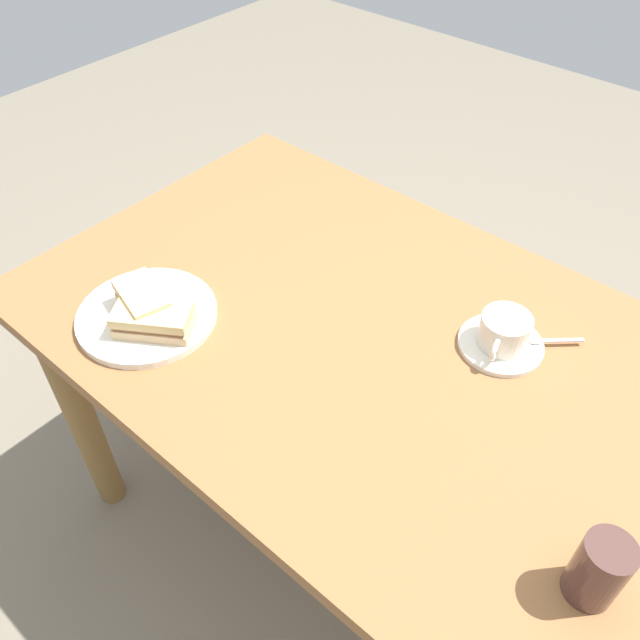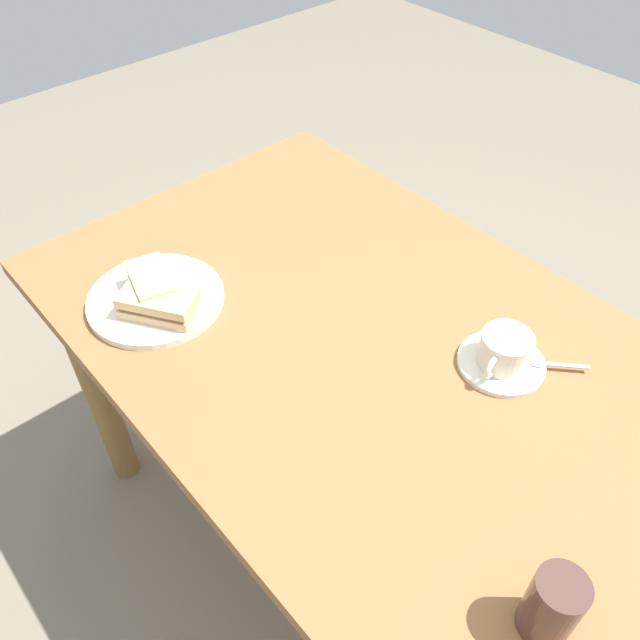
{
  "view_description": "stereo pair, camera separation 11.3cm",
  "coord_description": "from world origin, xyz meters",
  "px_view_note": "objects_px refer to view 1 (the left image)",
  "views": [
    {
      "loc": [
        -0.42,
        0.66,
        1.56
      ],
      "look_at": [
        0.1,
        0.05,
        0.77
      ],
      "focal_mm": 36.27,
      "sensor_mm": 36.0,
      "label": 1
    },
    {
      "loc": [
        -0.5,
        0.58,
        1.56
      ],
      "look_at": [
        0.1,
        0.05,
        0.77
      ],
      "focal_mm": 36.27,
      "sensor_mm": 36.0,
      "label": 2
    }
  ],
  "objects_px": {
    "coffee_saucer": "(500,344)",
    "spoon": "(546,340)",
    "dining_table": "(378,385)",
    "sandwich_front": "(143,302)",
    "sandwich_plate": "(147,315)",
    "sandwich_back": "(153,320)",
    "drinking_glass": "(599,570)",
    "coffee_cup": "(504,330)"
  },
  "relations": [
    {
      "from": "coffee_saucer",
      "to": "spoon",
      "type": "height_order",
      "value": "spoon"
    },
    {
      "from": "dining_table",
      "to": "coffee_saucer",
      "type": "relative_size",
      "value": 9.15
    },
    {
      "from": "coffee_saucer",
      "to": "spoon",
      "type": "xyz_separation_m",
      "value": [
        -0.06,
        -0.05,
        0.01
      ]
    },
    {
      "from": "coffee_saucer",
      "to": "dining_table",
      "type": "bearing_deg",
      "value": 38.17
    },
    {
      "from": "sandwich_front",
      "to": "sandwich_plate",
      "type": "bearing_deg",
      "value": -175.18
    },
    {
      "from": "sandwich_plate",
      "to": "sandwich_front",
      "type": "bearing_deg",
      "value": 4.82
    },
    {
      "from": "dining_table",
      "to": "sandwich_back",
      "type": "bearing_deg",
      "value": 37.75
    },
    {
      "from": "dining_table",
      "to": "drinking_glass",
      "type": "distance_m",
      "value": 0.52
    },
    {
      "from": "sandwich_front",
      "to": "drinking_glass",
      "type": "relative_size",
      "value": 1.19
    },
    {
      "from": "dining_table",
      "to": "drinking_glass",
      "type": "height_order",
      "value": "drinking_glass"
    },
    {
      "from": "coffee_cup",
      "to": "drinking_glass",
      "type": "bearing_deg",
      "value": 134.11
    },
    {
      "from": "drinking_glass",
      "to": "dining_table",
      "type": "bearing_deg",
      "value": -21.42
    },
    {
      "from": "coffee_saucer",
      "to": "coffee_cup",
      "type": "height_order",
      "value": "coffee_cup"
    },
    {
      "from": "drinking_glass",
      "to": "sandwich_back",
      "type": "bearing_deg",
      "value": 4.84
    },
    {
      "from": "dining_table",
      "to": "sandwich_plate",
      "type": "bearing_deg",
      "value": 32.38
    },
    {
      "from": "dining_table",
      "to": "sandwich_front",
      "type": "relative_size",
      "value": 10.26
    },
    {
      "from": "sandwich_plate",
      "to": "sandwich_back",
      "type": "relative_size",
      "value": 1.67
    },
    {
      "from": "dining_table",
      "to": "sandwich_plate",
      "type": "relative_size",
      "value": 5.33
    },
    {
      "from": "sandwich_plate",
      "to": "drinking_glass",
      "type": "xyz_separation_m",
      "value": [
        -0.82,
        -0.05,
        0.05
      ]
    },
    {
      "from": "sandwich_plate",
      "to": "drinking_glass",
      "type": "relative_size",
      "value": 2.29
    },
    {
      "from": "dining_table",
      "to": "coffee_saucer",
      "type": "bearing_deg",
      "value": -141.83
    },
    {
      "from": "sandwich_plate",
      "to": "sandwich_back",
      "type": "xyz_separation_m",
      "value": [
        -0.05,
        0.02,
        0.03
      ]
    },
    {
      "from": "dining_table",
      "to": "sandwich_back",
      "type": "relative_size",
      "value": 8.92
    },
    {
      "from": "dining_table",
      "to": "sandwich_plate",
      "type": "height_order",
      "value": "sandwich_plate"
    },
    {
      "from": "sandwich_plate",
      "to": "dining_table",
      "type": "bearing_deg",
      "value": -147.62
    },
    {
      "from": "sandwich_front",
      "to": "coffee_saucer",
      "type": "relative_size",
      "value": 0.89
    },
    {
      "from": "sandwich_plate",
      "to": "coffee_saucer",
      "type": "height_order",
      "value": "sandwich_plate"
    },
    {
      "from": "dining_table",
      "to": "coffee_cup",
      "type": "xyz_separation_m",
      "value": [
        -0.16,
        -0.12,
        0.16
      ]
    },
    {
      "from": "dining_table",
      "to": "coffee_cup",
      "type": "distance_m",
      "value": 0.26
    },
    {
      "from": "coffee_cup",
      "to": "spoon",
      "type": "distance_m",
      "value": 0.08
    },
    {
      "from": "coffee_cup",
      "to": "drinking_glass",
      "type": "xyz_separation_m",
      "value": [
        -0.29,
        0.3,
        0.01
      ]
    },
    {
      "from": "sandwich_front",
      "to": "spoon",
      "type": "xyz_separation_m",
      "value": [
        -0.58,
        -0.41,
        -0.03
      ]
    },
    {
      "from": "coffee_saucer",
      "to": "drinking_glass",
      "type": "relative_size",
      "value": 1.33
    },
    {
      "from": "sandwich_front",
      "to": "coffee_saucer",
      "type": "xyz_separation_m",
      "value": [
        -0.52,
        -0.36,
        -0.03
      ]
    },
    {
      "from": "coffee_cup",
      "to": "spoon",
      "type": "height_order",
      "value": "coffee_cup"
    },
    {
      "from": "dining_table",
      "to": "spoon",
      "type": "height_order",
      "value": "spoon"
    },
    {
      "from": "sandwich_front",
      "to": "drinking_glass",
      "type": "bearing_deg",
      "value": -176.5
    },
    {
      "from": "coffee_saucer",
      "to": "spoon",
      "type": "distance_m",
      "value": 0.08
    },
    {
      "from": "sandwich_plate",
      "to": "coffee_cup",
      "type": "height_order",
      "value": "coffee_cup"
    },
    {
      "from": "sandwich_front",
      "to": "spoon",
      "type": "distance_m",
      "value": 0.71
    },
    {
      "from": "spoon",
      "to": "sandwich_front",
      "type": "bearing_deg",
      "value": 35.11
    },
    {
      "from": "sandwich_plate",
      "to": "sandwich_front",
      "type": "distance_m",
      "value": 0.03
    }
  ]
}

